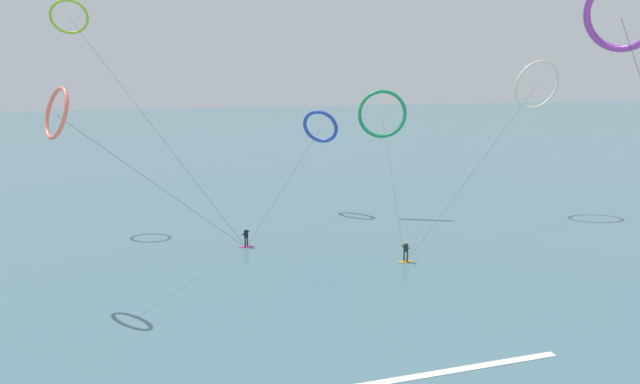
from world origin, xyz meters
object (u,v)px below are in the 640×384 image
object	(u,v)px
kite_lime	(69,17)
surfer_amber	(406,253)
kite_emerald	(382,114)
kite_cobalt	(320,127)
kite_ivory	(537,85)
surfer_magenta	(246,239)
kite_coral	(57,113)
kite_violet	(622,14)

from	to	relation	value
kite_lime	surfer_amber	bearing A→B (deg)	139.28
surfer_amber	kite_lime	distance (m)	38.26
kite_emerald	kite_cobalt	xyz separation A→B (m)	(-5.88, 2.76, -1.45)
kite_cobalt	kite_lime	size ratio (longest dim) A/B	0.63
kite_ivory	kite_lime	size ratio (longest dim) A/B	1.04
surfer_magenta	kite_lime	bearing A→B (deg)	98.31
kite_lime	kite_coral	bearing A→B (deg)	90.96
kite_emerald	surfer_magenta	bearing A→B (deg)	-126.44
surfer_amber	kite_violet	xyz separation A→B (m)	(4.34, -16.20, 17.21)
surfer_magenta	kite_ivory	world-z (taller)	kite_ivory
kite_coral	kite_cobalt	world-z (taller)	kite_coral
kite_cobalt	kite_lime	world-z (taller)	kite_lime
kite_ivory	kite_emerald	bearing A→B (deg)	-11.31
kite_violet	kite_lime	size ratio (longest dim) A/B	0.93
kite_coral	kite_emerald	bearing A→B (deg)	94.52
kite_coral	kite_ivory	bearing A→B (deg)	81.39
kite_violet	kite_lime	distance (m)	47.61
surfer_magenta	kite_coral	xyz separation A→B (m)	(-12.93, -8.48, 11.70)
surfer_magenta	kite_violet	size ratio (longest dim) A/B	0.09
surfer_magenta	kite_ivory	distance (m)	34.60
surfer_amber	kite_coral	bearing A→B (deg)	-132.69
surfer_amber	kite_violet	world-z (taller)	kite_violet
kite_emerald	kite_ivory	xyz separation A→B (m)	(16.13, -2.65, 2.88)
kite_violet	kite_ivory	bearing A→B (deg)	-55.43
kite_coral	kite_cobalt	distance (m)	30.36
kite_ivory	kite_cobalt	size ratio (longest dim) A/B	1.67
kite_violet	kite_ivory	size ratio (longest dim) A/B	0.89
kite_emerald	kite_lime	bearing A→B (deg)	-163.93
kite_cobalt	surfer_magenta	bearing A→B (deg)	85.31
surfer_magenta	kite_lime	xyz separation A→B (m)	(-14.50, 12.96, 19.08)
surfer_amber	kite_ivory	size ratio (longest dim) A/B	0.08
kite_violet	surfer_amber	bearing A→B (deg)	-12.83
surfer_amber	kite_coral	size ratio (longest dim) A/B	0.12
surfer_magenta	surfer_amber	xyz separation A→B (m)	(11.81, -7.23, 0.00)
kite_cobalt	kite_lime	bearing A→B (deg)	31.74
surfer_magenta	surfer_amber	bearing A→B (deg)	-71.37
kite_violet	kite_emerald	distance (m)	33.10
kite_emerald	kite_cobalt	size ratio (longest dim) A/B	1.32
surfer_magenta	kite_cobalt	xyz separation A→B (m)	(9.61, 11.57, 8.28)
surfer_amber	kite_violet	size ratio (longest dim) A/B	0.09
kite_coral	surfer_magenta	bearing A→B (deg)	96.47
surfer_amber	kite_lime	bearing A→B (deg)	-173.10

